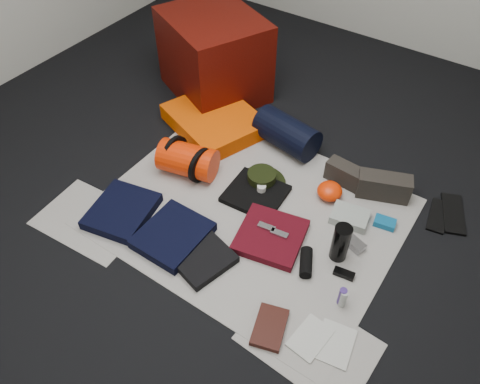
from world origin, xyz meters
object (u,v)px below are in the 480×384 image
Objects in this scene: navy_duffel at (287,133)px; water_bottle at (341,243)px; stuff_sack at (188,160)px; paperback_book at (270,327)px; red_cabinet at (214,56)px; sleeping_pad at (215,120)px; compact_camera at (355,244)px.

water_bottle is at bearing -32.07° from navy_duffel.
stuff_sack is 1.60× the size of paperback_book.
sleeping_pad is (0.25, -0.36, -0.23)m from red_cabinet.
compact_camera is at bearing 62.17° from paperback_book.
stuff_sack is at bearing -159.55° from compact_camera.
compact_camera is (0.71, -0.50, -0.09)m from navy_duffel.
stuff_sack reaches higher than paperback_book.
navy_duffel is at bearing 6.13° from red_cabinet.
stuff_sack is at bearing -113.88° from navy_duffel.
red_cabinet is at bearing 115.68° from stuff_sack.
paperback_book is at bearing -44.04° from sleeping_pad.
navy_duffel reaches higher than stuff_sack.
navy_duffel is at bearing 100.24° from paperback_book.
red_cabinet is 3.25× the size of paperback_book.
red_cabinet is 6.64× the size of compact_camera.
red_cabinet reaches higher than water_bottle.
water_bottle is (0.66, -0.60, 0.01)m from navy_duffel.
navy_duffel is 1.93× the size of paperback_book.
water_bottle reaches higher than compact_camera.
red_cabinet reaches higher than compact_camera.
sleeping_pad is at bearing -158.48° from navy_duffel.
navy_duffel is at bearing 56.05° from stuff_sack.
water_bottle is at bearing -23.37° from sleeping_pad.
water_bottle reaches higher than sleeping_pad.
red_cabinet is 0.90m from stuff_sack.
water_bottle reaches higher than stuff_sack.
sleeping_pad is 2.85× the size of paperback_book.
red_cabinet is 2.02× the size of stuff_sack.
sleeping_pad is 1.47× the size of navy_duffel.
sleeping_pad is at bearing 119.05° from paperback_book.
red_cabinet is 0.81m from navy_duffel.
paperback_book is at bearing -97.86° from water_bottle.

